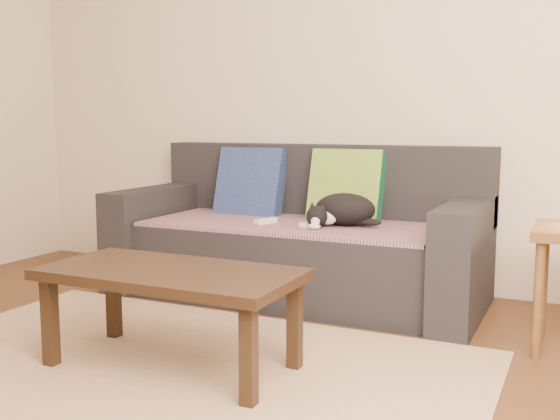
{
  "coord_description": "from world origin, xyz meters",
  "views": [
    {
      "loc": [
        1.5,
        -1.87,
        1.0
      ],
      "look_at": [
        0.05,
        1.2,
        0.55
      ],
      "focal_mm": 42.0,
      "sensor_mm": 36.0,
      "label": 1
    }
  ],
  "objects": [
    {
      "name": "coffee_table",
      "position": [
        -0.0,
        0.28,
        0.37
      ],
      "size": [
        1.05,
        0.52,
        0.42
      ],
      "color": "black",
      "rests_on": "rug"
    },
    {
      "name": "wii_remote_a",
      "position": [
        -0.13,
        1.39,
        0.46
      ],
      "size": [
        0.08,
        0.15,
        0.03
      ],
      "primitive_type": "cube",
      "rotation": [
        0.0,
        0.0,
        1.25
      ],
      "color": "white",
      "rests_on": "throw_blanket"
    },
    {
      "name": "sofa",
      "position": [
        0.0,
        1.57,
        0.31
      ],
      "size": [
        2.1,
        0.94,
        0.87
      ],
      "color": "#232328",
      "rests_on": "ground"
    },
    {
      "name": "cushion_green",
      "position": [
        0.22,
        1.74,
        0.63
      ],
      "size": [
        0.43,
        0.22,
        0.44
      ],
      "primitive_type": "cube",
      "rotation": [
        -0.27,
        0.0,
        0.0
      ],
      "color": "#0D5733",
      "rests_on": "throw_blanket"
    },
    {
      "name": "ground",
      "position": [
        0.0,
        0.0,
        0.0
      ],
      "size": [
        4.5,
        4.5,
        0.0
      ],
      "primitive_type": "plane",
      "color": "brown",
      "rests_on": "ground"
    },
    {
      "name": "cat",
      "position": [
        0.29,
        1.51,
        0.53
      ],
      "size": [
        0.43,
        0.4,
        0.18
      ],
      "rotation": [
        0.0,
        0.0,
        0.33
      ],
      "color": "black",
      "rests_on": "throw_blanket"
    },
    {
      "name": "rug",
      "position": [
        0.0,
        0.15,
        0.01
      ],
      "size": [
        2.5,
        1.8,
        0.01
      ],
      "primitive_type": "cube",
      "color": "tan",
      "rests_on": "ground"
    },
    {
      "name": "throw_blanket",
      "position": [
        0.0,
        1.48,
        0.43
      ],
      "size": [
        1.66,
        0.74,
        0.02
      ],
      "primitive_type": "cube",
      "color": "#402749",
      "rests_on": "sofa"
    },
    {
      "name": "wii_remote_b",
      "position": [
        0.14,
        1.39,
        0.46
      ],
      "size": [
        0.08,
        0.15,
        0.03
      ],
      "primitive_type": "cube",
      "rotation": [
        0.0,
        0.0,
        1.29
      ],
      "color": "white",
      "rests_on": "throw_blanket"
    },
    {
      "name": "back_wall",
      "position": [
        0.0,
        2.0,
        1.3
      ],
      "size": [
        4.5,
        0.04,
        2.6
      ],
      "primitive_type": "cube",
      "color": "beige",
      "rests_on": "ground"
    },
    {
      "name": "cushion_navy",
      "position": [
        -0.41,
        1.74,
        0.63
      ],
      "size": [
        0.43,
        0.23,
        0.44
      ],
      "primitive_type": "cube",
      "rotation": [
        -0.29,
        0.0,
        0.0
      ],
      "color": "#111A4B",
      "rests_on": "throw_blanket"
    }
  ]
}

